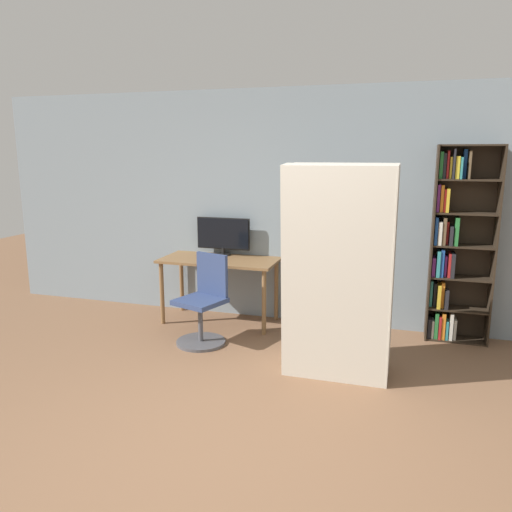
% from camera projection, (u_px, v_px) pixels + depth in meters
% --- Properties ---
extents(ground_plane, '(16.00, 16.00, 0.00)m').
position_uv_depth(ground_plane, '(210.00, 470.00, 3.18)').
color(ground_plane, brown).
extents(wall_back, '(8.00, 0.06, 2.70)m').
position_uv_depth(wall_back, '(308.00, 208.00, 5.75)').
color(wall_back, gray).
rests_on(wall_back, ground).
extents(desk, '(1.36, 0.65, 0.76)m').
position_uv_depth(desk, '(219.00, 267.00, 5.83)').
color(desk, brown).
rests_on(desk, ground).
extents(monitor, '(0.66, 0.17, 0.45)m').
position_uv_depth(monitor, '(223.00, 235.00, 5.98)').
color(monitor, black).
rests_on(monitor, desk).
extents(office_chair, '(0.56, 0.56, 0.94)m').
position_uv_depth(office_chair, '(204.00, 307.00, 5.24)').
color(office_chair, '#4C4C51').
rests_on(office_chair, ground).
extents(bookshelf, '(0.63, 0.29, 2.06)m').
position_uv_depth(bookshelf, '(454.00, 247.00, 5.22)').
color(bookshelf, '#2D2319').
rests_on(bookshelf, ground).
extents(mattress_near, '(0.93, 0.36, 1.90)m').
position_uv_depth(mattress_near, '(338.00, 276.00, 4.25)').
color(mattress_near, beige).
rests_on(mattress_near, ground).
extents(mattress_far, '(0.93, 0.33, 1.89)m').
position_uv_depth(mattress_far, '(342.00, 269.00, 4.51)').
color(mattress_far, beige).
rests_on(mattress_far, ground).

